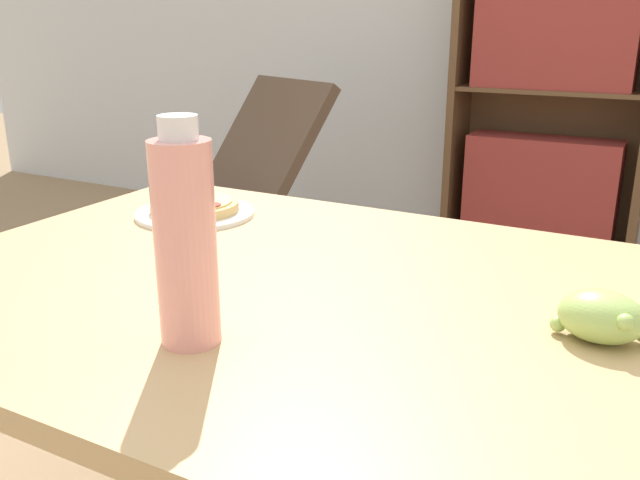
{
  "coord_description": "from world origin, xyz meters",
  "views": [
    {
      "loc": [
        0.57,
        -0.82,
        1.13
      ],
      "look_at": [
        0.07,
        0.1,
        0.79
      ],
      "focal_mm": 38.0,
      "sensor_mm": 36.0,
      "label": 1
    }
  ],
  "objects_px": {
    "pizza_on_plate": "(195,209)",
    "bookshelf": "(549,107)",
    "drink_bottle": "(185,240)",
    "grape_bunch": "(603,317)",
    "lounge_chair_near": "(234,222)"
  },
  "relations": [
    {
      "from": "drink_bottle",
      "to": "lounge_chair_near",
      "type": "xyz_separation_m",
      "value": [
        -1.14,
        1.68,
        -0.58
      ]
    },
    {
      "from": "grape_bunch",
      "to": "drink_bottle",
      "type": "height_order",
      "value": "drink_bottle"
    },
    {
      "from": "lounge_chair_near",
      "to": "pizza_on_plate",
      "type": "bearing_deg",
      "value": -34.07
    },
    {
      "from": "bookshelf",
      "to": "pizza_on_plate",
      "type": "bearing_deg",
      "value": -99.04
    },
    {
      "from": "drink_bottle",
      "to": "bookshelf",
      "type": "relative_size",
      "value": 0.18
    },
    {
      "from": "pizza_on_plate",
      "to": "bookshelf",
      "type": "bearing_deg",
      "value": 80.96
    },
    {
      "from": "pizza_on_plate",
      "to": "lounge_chair_near",
      "type": "distance_m",
      "value": 1.5
    },
    {
      "from": "grape_bunch",
      "to": "drink_bottle",
      "type": "xyz_separation_m",
      "value": [
        -0.47,
        -0.25,
        0.11
      ]
    },
    {
      "from": "lounge_chair_near",
      "to": "bookshelf",
      "type": "bearing_deg",
      "value": 63.99
    },
    {
      "from": "pizza_on_plate",
      "to": "bookshelf",
      "type": "height_order",
      "value": "bookshelf"
    },
    {
      "from": "grape_bunch",
      "to": "bookshelf",
      "type": "distance_m",
      "value": 2.43
    },
    {
      "from": "pizza_on_plate",
      "to": "drink_bottle",
      "type": "xyz_separation_m",
      "value": [
        0.37,
        -0.48,
        0.12
      ]
    },
    {
      "from": "grape_bunch",
      "to": "pizza_on_plate",
      "type": "bearing_deg",
      "value": 165.19
    },
    {
      "from": "grape_bunch",
      "to": "bookshelf",
      "type": "xyz_separation_m",
      "value": [
        -0.5,
        2.38,
        -0.02
      ]
    },
    {
      "from": "drink_bottle",
      "to": "bookshelf",
      "type": "height_order",
      "value": "bookshelf"
    }
  ]
}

